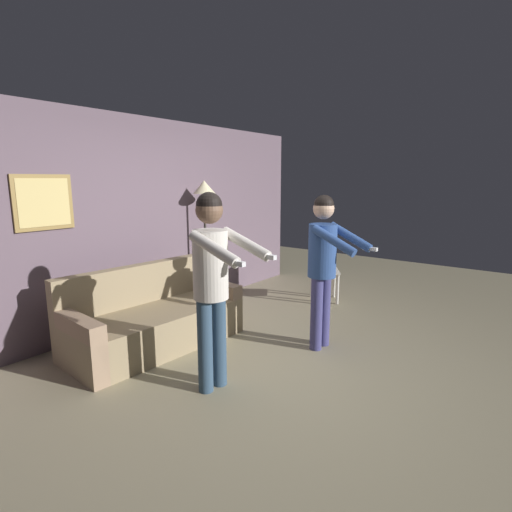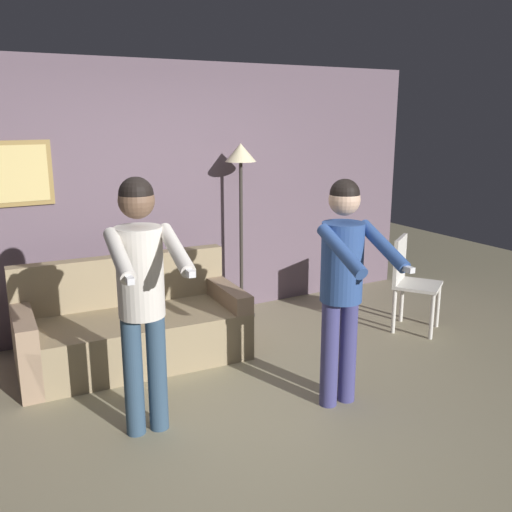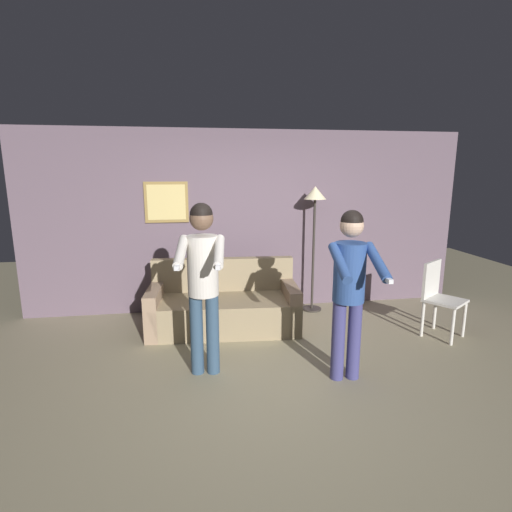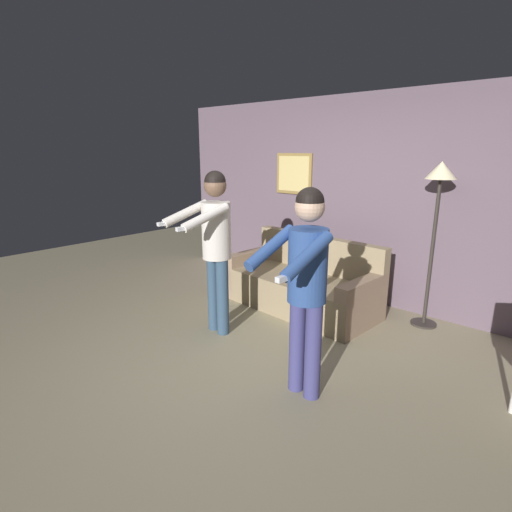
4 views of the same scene
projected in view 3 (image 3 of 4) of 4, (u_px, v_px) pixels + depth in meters
The scene contains 7 objects.
ground_plane at pixel (279, 375), 4.02m from camera, with size 12.00×12.00×0.00m, color gray.
back_wall_assembly at pixel (248, 221), 5.82m from camera, with size 6.40×0.09×2.60m.
couch at pixel (224, 307), 5.20m from camera, with size 1.95×0.97×0.87m.
torchiere_lamp at pixel (315, 209), 5.64m from camera, with size 0.31×0.31×1.81m.
person_standing_left at pixel (203, 273), 3.85m from camera, with size 0.48×0.74×1.73m.
person_standing_right at pixel (350, 281), 3.75m from camera, with size 0.46×0.69×1.67m.
dining_chair_distant at pixel (439, 294), 4.93m from camera, with size 0.58×0.58×0.93m.
Camera 3 is at (-0.80, -3.60, 2.01)m, focal length 28.00 mm.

